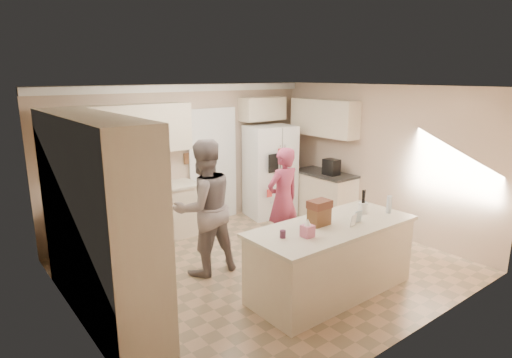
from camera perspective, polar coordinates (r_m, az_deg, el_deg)
floor at (r=6.47m, az=1.24°, el=-11.64°), size 5.20×4.60×0.02m
ceiling at (r=5.84m, az=1.37°, el=12.26°), size 5.20×4.60×0.02m
wall_back at (r=7.90m, az=-9.37°, el=2.92°), size 5.20×0.02×2.60m
wall_front at (r=4.55m, az=20.13°, el=-5.87°), size 5.20×0.02×2.60m
wall_left at (r=4.87m, az=-23.30°, el=-4.88°), size 0.02×4.60×2.60m
wall_right at (r=7.90m, az=16.14°, el=2.55°), size 0.02×4.60×2.60m
crown_back at (r=7.73m, az=-9.55°, el=11.86°), size 5.20×0.08×0.12m
pantry_bank at (r=5.17m, az=-20.44°, el=-5.03°), size 0.60×2.60×2.35m
back_base_cab at (r=7.37m, az=-15.81°, el=-5.13°), size 2.20×0.60×0.88m
back_countertop at (r=7.23m, az=-16.01°, el=-1.70°), size 2.24×0.63×0.04m
back_upper_cab at (r=7.17m, az=-16.95°, el=6.26°), size 2.20×0.35×0.80m
doorway_opening at (r=8.20m, az=-5.83°, el=1.64°), size 0.90×0.06×2.10m
doorway_casing at (r=8.17m, az=-5.70°, el=1.60°), size 1.02×0.03×2.22m
wall_frame_upper at (r=7.84m, az=-9.17°, el=4.69°), size 0.15×0.02×0.20m
wall_frame_lower at (r=7.88m, az=-9.10°, el=2.75°), size 0.15×0.02×0.20m
refrigerator at (r=8.46m, az=1.87°, el=1.04°), size 1.02×0.86×1.80m
fridge_seam at (r=8.20m, az=3.46°, el=0.61°), size 0.02×0.02×1.78m
fridge_dispenser at (r=8.00m, az=2.35°, el=2.12°), size 0.22×0.03×0.35m
fridge_handle_l at (r=8.12m, az=3.28°, el=1.57°), size 0.02×0.02×0.85m
fridge_handle_r at (r=8.19m, az=3.81°, el=1.66°), size 0.02×0.02×0.85m
over_fridge_cab at (r=8.56m, az=0.88°, el=9.33°), size 0.95×0.35×0.45m
right_base_cab at (r=8.48m, az=9.06°, el=-2.31°), size 0.60×1.20×0.88m
right_countertop at (r=8.35m, az=9.13°, el=0.71°), size 0.63×1.24×0.04m
right_upper_cab at (r=8.42m, az=9.04°, el=8.06°), size 0.35×1.50×0.70m
coffee_maker at (r=8.16m, az=10.01°, el=1.58°), size 0.22×0.28×0.30m
island_base at (r=5.68m, az=10.01°, el=-10.59°), size 2.20×0.90×0.88m
island_top at (r=5.51m, az=10.21°, el=-6.23°), size 2.28×0.96×0.05m
utensil_crock at (r=5.99m, az=14.07°, el=-3.79°), size 0.13×0.13×0.15m
tissue_box at (r=5.04m, az=6.88°, el=-6.90°), size 0.13×0.13×0.14m
tissue_plume at (r=5.00m, az=6.92°, el=-5.72°), size 0.08×0.08×0.08m
dollhouse_body at (r=5.43m, az=8.42°, el=-4.97°), size 0.26×0.18×0.22m
dollhouse_roof at (r=5.38m, az=8.48°, el=-3.35°), size 0.28×0.20×0.10m
jam_jar at (r=4.99m, az=3.59°, el=-7.35°), size 0.07×0.07×0.09m
greeting_card_a at (r=5.46m, az=12.88°, el=-5.37°), size 0.12×0.06×0.16m
greeting_card_b at (r=5.61m, az=13.46°, el=-4.91°), size 0.12×0.05×0.16m
water_bottle at (r=6.10m, az=17.32°, el=-3.25°), size 0.07×0.07×0.24m
shaker_salt at (r=6.22m, az=13.80°, el=-3.39°), size 0.05×0.05×0.09m
shaker_pepper at (r=6.28m, az=14.20°, el=-3.27°), size 0.05×0.05×0.09m
teen_boy at (r=6.00m, az=-6.96°, el=-3.82°), size 0.96×0.76×1.92m
teen_girl at (r=6.80m, az=3.62°, el=-2.74°), size 0.61×0.41×1.67m
fridge_magnets at (r=8.19m, az=3.50°, el=0.60°), size 0.76×0.02×1.44m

